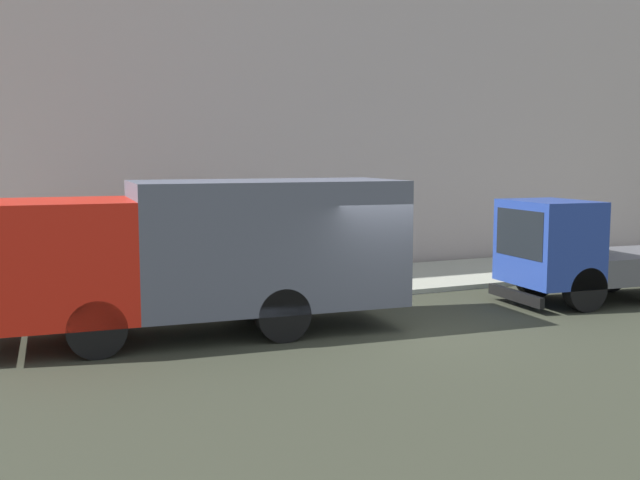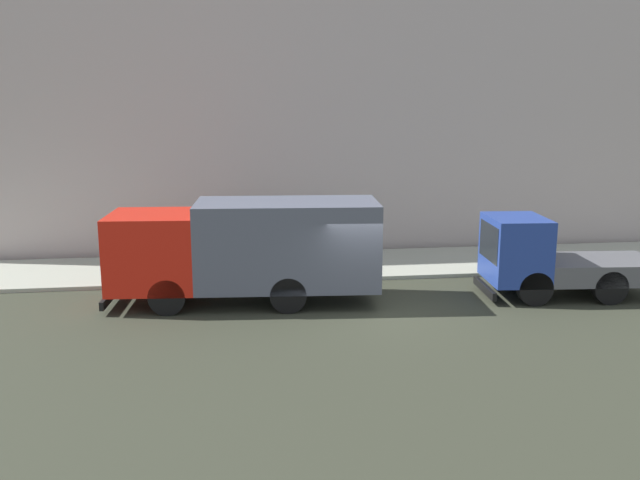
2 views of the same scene
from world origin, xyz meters
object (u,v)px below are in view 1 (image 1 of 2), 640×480
at_px(pedestrian_walking, 192,250).
at_px(traffic_cone_orange, 49,297).
at_px(pedestrian_standing, 124,265).
at_px(street_sign_post, 199,241).
at_px(small_flatbed_truck, 586,255).
at_px(large_utility_truck, 210,249).

height_order(pedestrian_walking, traffic_cone_orange, pedestrian_walking).
height_order(pedestrian_walking, pedestrian_standing, pedestrian_walking).
xyz_separation_m(pedestrian_walking, pedestrian_standing, (-1.83, 2.02, -0.01)).
relative_size(pedestrian_walking, pedestrian_standing, 1.02).
relative_size(pedestrian_standing, street_sign_post, 0.68).
bearing_deg(pedestrian_walking, small_flatbed_truck, -150.82).
relative_size(large_utility_truck, small_flatbed_truck, 1.48).
bearing_deg(small_flatbed_truck, pedestrian_walking, 59.85).
bearing_deg(large_utility_truck, small_flatbed_truck, -89.25).
bearing_deg(large_utility_truck, pedestrian_walking, -6.28).
distance_m(large_utility_truck, small_flatbed_truck, 8.89).
distance_m(pedestrian_walking, street_sign_post, 2.86).
bearing_deg(large_utility_truck, pedestrian_standing, 23.96).
xyz_separation_m(small_flatbed_truck, pedestrian_standing, (3.63, 9.97, -0.13)).
relative_size(small_flatbed_truck, pedestrian_standing, 3.22).
height_order(small_flatbed_truck, street_sign_post, street_sign_post).
height_order(small_flatbed_truck, pedestrian_walking, small_flatbed_truck).
height_order(large_utility_truck, traffic_cone_orange, large_utility_truck).
xyz_separation_m(large_utility_truck, small_flatbed_truck, (-0.53, -8.86, -0.52)).
distance_m(traffic_cone_orange, street_sign_post, 3.33).
bearing_deg(traffic_cone_orange, pedestrian_walking, -57.98).
relative_size(large_utility_truck, street_sign_post, 3.25).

